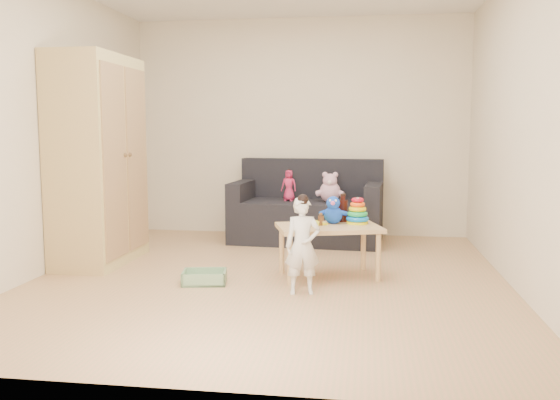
% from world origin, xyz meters
% --- Properties ---
extents(room, '(4.50, 4.50, 4.50)m').
position_xyz_m(room, '(0.00, 0.00, 1.30)').
color(room, tan).
rests_on(room, ground).
extents(wardrobe, '(0.55, 1.09, 1.97)m').
position_xyz_m(wardrobe, '(-1.72, 0.39, 0.98)').
color(wardrobe, '#CFBC72').
rests_on(wardrobe, ground).
extents(sofa, '(1.73, 0.95, 0.47)m').
position_xyz_m(sofa, '(0.14, 1.71, 0.24)').
color(sofa, black).
rests_on(sofa, ground).
extents(play_table, '(0.98, 0.77, 0.45)m').
position_xyz_m(play_table, '(0.50, 0.10, 0.23)').
color(play_table, '#E1BA7B').
rests_on(play_table, ground).
extents(storage_bin, '(0.40, 0.33, 0.11)m').
position_xyz_m(storage_bin, '(-0.51, -0.26, 0.05)').
color(storage_bin, '#7AA275').
rests_on(storage_bin, ground).
extents(toddler, '(0.30, 0.23, 0.74)m').
position_xyz_m(toddler, '(0.33, -0.44, 0.37)').
color(toddler, silver).
rests_on(toddler, ground).
extents(pink_bear, '(0.30, 0.28, 0.28)m').
position_xyz_m(pink_bear, '(0.41, 1.64, 0.61)').
color(pink_bear, '#D69DBA').
rests_on(pink_bear, sofa).
extents(doll, '(0.19, 0.14, 0.34)m').
position_xyz_m(doll, '(-0.06, 1.67, 0.64)').
color(doll, '#C72554').
rests_on(doll, sofa).
extents(ring_stacker, '(0.20, 0.20, 0.23)m').
position_xyz_m(ring_stacker, '(0.74, 0.24, 0.54)').
color(ring_stacker, '#FFEF0D').
rests_on(ring_stacker, play_table).
extents(brown_bottle, '(0.09, 0.09, 0.25)m').
position_xyz_m(brown_bottle, '(0.61, 0.34, 0.56)').
color(brown_bottle, black).
rests_on(brown_bottle, play_table).
extents(blue_plush, '(0.26, 0.25, 0.25)m').
position_xyz_m(blue_plush, '(0.53, 0.22, 0.58)').
color(blue_plush, blue).
rests_on(blue_plush, play_table).
extents(wooden_figure, '(0.05, 0.04, 0.12)m').
position_xyz_m(wooden_figure, '(0.43, 0.08, 0.51)').
color(wooden_figure, brown).
rests_on(wooden_figure, play_table).
extents(yellow_book, '(0.28, 0.28, 0.02)m').
position_xyz_m(yellow_book, '(0.35, 0.15, 0.46)').
color(yellow_book, '#FFF71A').
rests_on(yellow_book, play_table).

